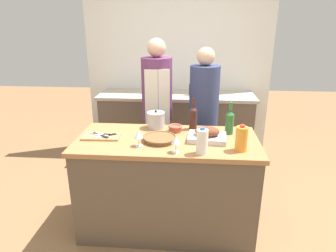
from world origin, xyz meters
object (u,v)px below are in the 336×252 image
(juice_jug, at_px, (241,139))
(knife_chef, at_px, (99,135))
(stock_pot, at_px, (156,120))
(knife_bread, at_px, (103,134))
(wine_bottle_dark, at_px, (193,117))
(wine_glass_right, at_px, (176,140))
(wicker_basket, at_px, (160,138))
(wine_glass_left, at_px, (139,135))
(mixing_bowl, at_px, (175,128))
(person_cook_aproned, at_px, (157,108))
(roasting_pan, at_px, (207,135))
(person_cook_guest, at_px, (204,114))
(milk_jug, at_px, (202,142))
(knife_paring, at_px, (106,136))
(condiment_bottle_short, at_px, (195,91))
(wine_bottle_green, at_px, (230,122))
(condiment_bottle_tall, at_px, (191,90))
(cutting_board, at_px, (101,137))

(juice_jug, xyz_separation_m, knife_chef, (-1.21, 0.19, -0.08))
(stock_pot, bearing_deg, knife_bread, -149.51)
(wine_bottle_dark, distance_m, wine_glass_right, 0.56)
(wicker_basket, height_order, wine_glass_left, wine_glass_left)
(mixing_bowl, relative_size, person_cook_aproned, 0.08)
(roasting_pan, height_order, wine_glass_right, wine_glass_right)
(stock_pot, bearing_deg, wine_glass_left, -100.91)
(juice_jug, bearing_deg, wine_glass_left, 178.55)
(stock_pot, bearing_deg, wine_glass_right, -68.15)
(wine_bottle_dark, bearing_deg, mixing_bowl, -152.79)
(mixing_bowl, xyz_separation_m, person_cook_aproned, (-0.24, 0.60, 0.02))
(wine_bottle_dark, height_order, person_cook_guest, person_cook_guest)
(milk_jug, height_order, wine_bottle_dark, wine_bottle_dark)
(mixing_bowl, height_order, wine_glass_left, wine_glass_left)
(knife_paring, distance_m, condiment_bottle_short, 1.64)
(roasting_pan, height_order, knife_bread, roasting_pan)
(roasting_pan, distance_m, person_cook_guest, 0.76)
(knife_chef, height_order, knife_bread, same)
(person_cook_guest, bearing_deg, condiment_bottle_short, 94.55)
(roasting_pan, relative_size, knife_paring, 1.95)
(milk_jug, distance_m, knife_bread, 0.93)
(wine_bottle_green, height_order, condiment_bottle_short, wine_bottle_green)
(milk_jug, relative_size, knife_bread, 1.23)
(wine_glass_right, height_order, knife_chef, wine_glass_right)
(wine_glass_right, xyz_separation_m, knife_bread, (-0.67, 0.29, -0.08))
(milk_jug, height_order, condiment_bottle_tall, milk_jug)
(milk_jug, height_order, knife_bread, milk_jug)
(cutting_board, height_order, condiment_bottle_tall, condiment_bottle_tall)
(wine_glass_right, bearing_deg, knife_paring, 157.71)
(wicker_basket, relative_size, wine_bottle_green, 0.99)
(juice_jug, xyz_separation_m, milk_jug, (-0.31, -0.08, -0.00))
(wine_glass_left, bearing_deg, knife_chef, 156.75)
(condiment_bottle_short, bearing_deg, milk_jug, -88.53)
(wicker_basket, bearing_deg, condiment_bottle_tall, 80.68)
(mixing_bowl, xyz_separation_m, knife_paring, (-0.60, -0.21, -0.01))
(juice_jug, relative_size, condiment_bottle_short, 1.33)
(roasting_pan, height_order, knife_chef, roasting_pan)
(condiment_bottle_tall, bearing_deg, knife_chef, -118.07)
(wine_glass_right, bearing_deg, wine_bottle_green, 44.24)
(juice_jug, bearing_deg, wicker_basket, 167.52)
(condiment_bottle_short, bearing_deg, wine_glass_right, -95.34)
(juice_jug, distance_m, milk_jug, 0.32)
(wicker_basket, distance_m, stock_pot, 0.34)
(juice_jug, bearing_deg, wine_bottle_green, 97.81)
(person_cook_guest, bearing_deg, wine_bottle_dark, -106.76)
(cutting_board, xyz_separation_m, knife_paring, (0.05, -0.00, 0.01))
(person_cook_guest, bearing_deg, stock_pot, -138.11)
(knife_chef, distance_m, condiment_bottle_short, 1.67)
(milk_jug, height_order, knife_chef, milk_jug)
(milk_jug, relative_size, condiment_bottle_tall, 1.34)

